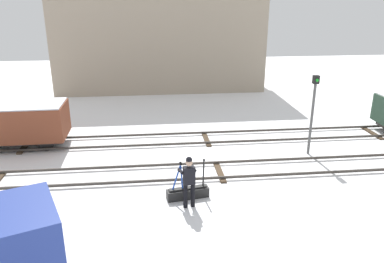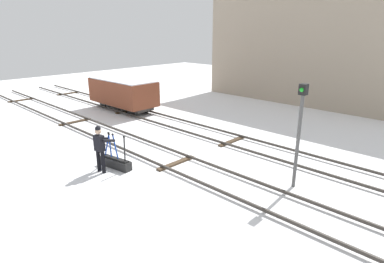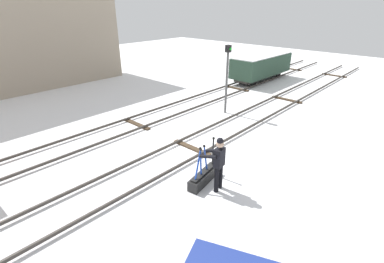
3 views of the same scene
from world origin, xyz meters
TOP-DOWN VIEW (x-y plane):
  - ground_plane at (0.00, 0.00)m, footprint 60.00×60.00m
  - track_main_line at (0.00, 0.00)m, footprint 44.00×1.94m
  - track_siding_near at (0.00, 3.79)m, footprint 44.00×1.94m
  - switch_lever_frame at (-1.50, -1.94)m, footprint 1.56×0.62m
  - rail_worker at (-1.52, -2.52)m, footprint 0.63×0.77m
  - signal_post at (4.40, 1.53)m, footprint 0.24×0.32m
  - freight_car_mid_siding at (12.07, 3.79)m, footprint 5.79×2.07m

SIDE VIEW (x-z plane):
  - ground_plane at x=0.00m, z-range 0.00..0.00m
  - track_main_line at x=0.00m, z-range 0.02..0.20m
  - track_siding_near at x=0.00m, z-range 0.02..0.20m
  - switch_lever_frame at x=-1.50m, z-range -0.48..0.98m
  - rail_worker at x=-1.52m, z-range 0.13..2.00m
  - freight_car_mid_siding at x=12.07m, z-range 0.18..2.15m
  - signal_post at x=4.40m, z-range 0.42..4.06m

